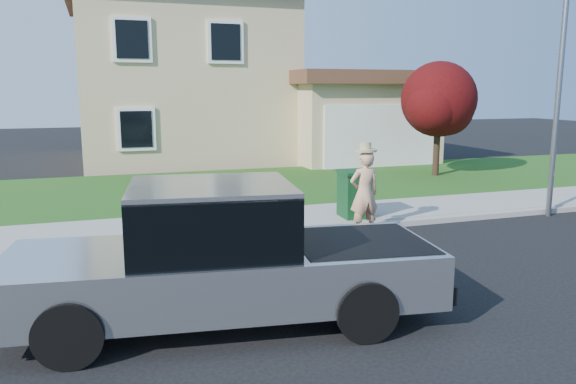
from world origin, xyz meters
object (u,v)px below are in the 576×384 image
object	(u,v)px
pickup_truck	(222,259)
street_lamp	(561,88)
ornamental_tree	(440,103)
trash_bin	(354,193)
woman	(364,192)

from	to	relation	value
pickup_truck	street_lamp	size ratio (longest dim) A/B	1.09
pickup_truck	ornamental_tree	xyz separation A→B (m)	(9.38, 9.43, 1.67)
trash_bin	woman	bearing A→B (deg)	-102.19
street_lamp	pickup_truck	bearing A→B (deg)	-178.15
woman	trash_bin	world-z (taller)	woman
ornamental_tree	street_lamp	xyz separation A→B (m)	(-0.75, -5.90, 0.48)
trash_bin	pickup_truck	bearing A→B (deg)	-128.99
trash_bin	street_lamp	xyz separation A→B (m)	(4.71, -0.86, 2.31)
pickup_truck	trash_bin	bearing A→B (deg)	55.80
pickup_truck	trash_bin	size ratio (longest dim) A/B	5.48
woman	street_lamp	xyz separation A→B (m)	(4.99, 0.18, 2.08)
woman	ornamental_tree	xyz separation A→B (m)	(5.73, 6.08, 1.60)
ornamental_tree	street_lamp	world-z (taller)	street_lamp
pickup_truck	ornamental_tree	distance (m)	13.40
street_lamp	woman	bearing A→B (deg)	161.75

